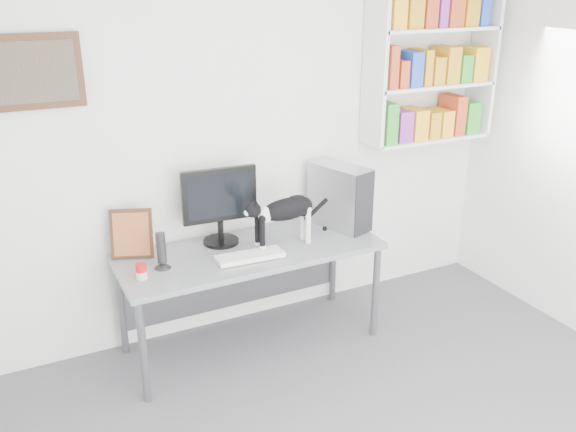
{
  "coord_description": "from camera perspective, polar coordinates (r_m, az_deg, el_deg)",
  "views": [
    {
      "loc": [
        -1.57,
        -1.77,
        2.38
      ],
      "look_at": [
        0.07,
        1.53,
        0.95
      ],
      "focal_mm": 38.0,
      "sensor_mm": 36.0,
      "label": 1
    }
  ],
  "objects": [
    {
      "name": "room",
      "position": [
        2.58,
        13.95,
        -3.02
      ],
      "size": [
        4.01,
        4.01,
        2.7
      ],
      "color": "#515156",
      "rests_on": "ground"
    },
    {
      "name": "bookshelf",
      "position": [
        4.71,
        13.34,
        14.23
      ],
      "size": [
        1.03,
        0.28,
        1.24
      ],
      "primitive_type": "cube",
      "color": "silver",
      "rests_on": "room"
    },
    {
      "name": "wall_art",
      "position": [
        3.78,
        -22.61,
        12.35
      ],
      "size": [
        0.52,
        0.04,
        0.42
      ],
      "primitive_type": "cube",
      "color": "#4A2A17",
      "rests_on": "room"
    },
    {
      "name": "desk",
      "position": [
        4.19,
        -3.43,
        -7.6
      ],
      "size": [
        1.74,
        0.69,
        0.72
      ],
      "primitive_type": "cube",
      "rotation": [
        0.0,
        0.0,
        0.01
      ],
      "color": "slate",
      "rests_on": "room"
    },
    {
      "name": "monitor",
      "position": [
        4.04,
        -6.42,
        0.98
      ],
      "size": [
        0.52,
        0.27,
        0.54
      ],
      "primitive_type": "cube",
      "rotation": [
        0.0,
        0.0,
        -0.06
      ],
      "color": "black",
      "rests_on": "desk"
    },
    {
      "name": "keyboard",
      "position": [
        3.89,
        -3.6,
        -3.76
      ],
      "size": [
        0.44,
        0.19,
        0.03
      ],
      "primitive_type": "cube",
      "rotation": [
        0.0,
        0.0,
        -0.06
      ],
      "color": "white",
      "rests_on": "desk"
    },
    {
      "name": "pc_tower",
      "position": [
        4.33,
        4.84,
        1.86
      ],
      "size": [
        0.32,
        0.49,
        0.45
      ],
      "primitive_type": "cube",
      "rotation": [
        0.0,
        0.0,
        0.3
      ],
      "color": "#B5B6BA",
      "rests_on": "desk"
    },
    {
      "name": "speaker",
      "position": [
        3.8,
        -11.77,
        -3.14
      ],
      "size": [
        0.12,
        0.12,
        0.24
      ],
      "primitive_type": "cylinder",
      "rotation": [
        0.0,
        0.0,
        -0.17
      ],
      "color": "black",
      "rests_on": "desk"
    },
    {
      "name": "leaning_print",
      "position": [
        3.98,
        -14.44,
        -1.53
      ],
      "size": [
        0.29,
        0.19,
        0.33
      ],
      "primitive_type": "cube",
      "rotation": [
        0.0,
        0.0,
        -0.36
      ],
      "color": "#4A2A17",
      "rests_on": "desk"
    },
    {
      "name": "soup_can",
      "position": [
        3.72,
        -13.56,
        -5.07
      ],
      "size": [
        0.09,
        0.09,
        0.09
      ],
      "primitive_type": "cylinder",
      "rotation": [
        0.0,
        0.0,
        0.44
      ],
      "color": "red",
      "rests_on": "desk"
    },
    {
      "name": "cat",
      "position": [
        4.01,
        -0.28,
        -0.52
      ],
      "size": [
        0.57,
        0.19,
        0.35
      ],
      "primitive_type": null,
      "rotation": [
        0.0,
        0.0,
        0.07
      ],
      "color": "black",
      "rests_on": "desk"
    }
  ]
}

